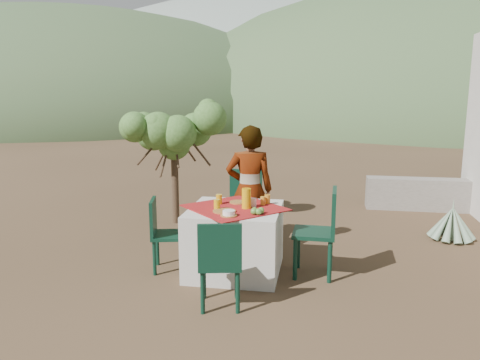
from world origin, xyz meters
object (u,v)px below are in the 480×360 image
(chair_left, at_px, (163,231))
(agave, at_px, (452,224))
(chair_right, at_px, (322,228))
(shrub_tree, at_px, (178,139))
(juice_pitcher, at_px, (246,198))
(table, at_px, (235,240))
(person, at_px, (249,190))
(chair_near, at_px, (220,261))
(chair_far, at_px, (244,202))

(chair_left, height_order, agave, chair_left)
(chair_right, distance_m, shrub_tree, 2.98)
(chair_right, relative_size, juice_pitcher, 4.42)
(table, height_order, person, person)
(person, bearing_deg, chair_right, 133.00)
(chair_near, xyz_separation_m, chair_right, (0.94, 1.00, 0.07))
(chair_left, height_order, juice_pitcher, juice_pitcher)
(table, bearing_deg, chair_far, 94.25)
(person, distance_m, juice_pitcher, 0.72)
(chair_far, relative_size, juice_pitcher, 4.38)
(juice_pitcher, bearing_deg, chair_left, -175.38)
(chair_right, xyz_separation_m, agave, (1.80, 1.63, -0.33))
(chair_near, relative_size, shrub_tree, 0.52)
(table, height_order, juice_pitcher, juice_pitcher)
(chair_far, relative_size, chair_right, 0.99)
(table, relative_size, chair_right, 1.30)
(table, xyz_separation_m, agave, (2.78, 1.67, -0.15))
(chair_far, bearing_deg, chair_near, -81.57)
(table, relative_size, agave, 1.94)
(chair_near, height_order, person, person)
(chair_near, height_order, juice_pitcher, juice_pitcher)
(chair_near, bearing_deg, juice_pitcher, -107.96)
(chair_near, xyz_separation_m, juice_pitcher, (0.10, 0.94, 0.39))
(table, bearing_deg, chair_left, -172.92)
(chair_left, distance_m, juice_pitcher, 1.05)
(chair_left, bearing_deg, agave, -77.27)
(chair_left, bearing_deg, juice_pitcher, -98.83)
(agave, distance_m, juice_pitcher, 3.20)
(table, xyz_separation_m, chair_right, (0.98, 0.04, 0.17))
(chair_far, bearing_deg, person, -65.69)
(person, relative_size, agave, 2.44)
(chair_right, xyz_separation_m, person, (-0.91, 0.65, 0.27))
(juice_pitcher, bearing_deg, table, 169.51)
(chair_far, relative_size, chair_left, 1.17)
(agave, bearing_deg, juice_pitcher, -147.34)
(table, height_order, chair_left, chair_left)
(chair_left, bearing_deg, person, -61.84)
(agave, bearing_deg, chair_near, -136.13)
(agave, xyz_separation_m, juice_pitcher, (-2.64, -1.69, 0.65))
(chair_left, relative_size, shrub_tree, 0.50)
(chair_far, height_order, chair_right, chair_right)
(chair_left, height_order, shrub_tree, shrub_tree)
(chair_far, relative_size, shrub_tree, 0.59)
(shrub_tree, bearing_deg, chair_right, -39.81)
(shrub_tree, relative_size, juice_pitcher, 7.42)
(shrub_tree, bearing_deg, person, -42.64)
(table, relative_size, chair_left, 1.54)
(chair_left, distance_m, agave, 4.02)
(chair_far, xyz_separation_m, chair_right, (1.06, -1.06, 0.00))
(table, xyz_separation_m, person, (0.06, 0.69, 0.44))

